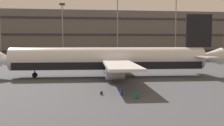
{
  "coord_description": "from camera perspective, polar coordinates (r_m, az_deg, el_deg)",
  "views": [
    {
      "loc": [
        -3.59,
        -45.21,
        6.28
      ],
      "look_at": [
        1.34,
        -7.3,
        3.0
      ],
      "focal_mm": 40.3,
      "sensor_mm": 36.0,
      "label": 1
    }
  ],
  "objects": [
    {
      "name": "suitcase_small",
      "position": [
        28.1,
        5.64,
        -7.23
      ],
      "size": [
        0.44,
        0.28,
        0.86
      ],
      "color": "#147266",
      "rests_on": "ground_plane"
    },
    {
      "name": "light_mast_center_right",
      "position": [
        85.97,
        1.25,
        10.53
      ],
      "size": [
        1.8,
        0.5,
        25.94
      ],
      "color": "gray",
      "rests_on": "ground_plane"
    },
    {
      "name": "light_mast_center_left",
      "position": [
        84.89,
        -11.16,
        8.01
      ],
      "size": [
        1.8,
        0.5,
        18.75
      ],
      "color": "gray",
      "rests_on": "ground_plane"
    },
    {
      "name": "ground_plane",
      "position": [
        45.78,
        -2.84,
        -2.99
      ],
      "size": [
        600.0,
        600.0,
        0.0
      ],
      "primitive_type": "plane",
      "color": "#424449"
    },
    {
      "name": "light_mast_left",
      "position": [
        88.44,
        -24.11,
        8.62
      ],
      "size": [
        1.8,
        0.5,
        21.95
      ],
      "color": "gray",
      "rests_on": "ground_plane"
    },
    {
      "name": "suitcase_black",
      "position": [
        29.53,
        2.15,
        -6.49
      ],
      "size": [
        0.31,
        0.47,
        0.98
      ],
      "color": "navy",
      "rests_on": "ground_plane"
    },
    {
      "name": "airliner",
      "position": [
        44.63,
        -0.22,
        0.75
      ],
      "size": [
        40.6,
        32.72,
        11.19
      ],
      "color": "silver",
      "rests_on": "ground_plane"
    },
    {
      "name": "terminal_structure",
      "position": [
        99.11,
        -5.36,
        6.3
      ],
      "size": [
        164.2,
        18.09,
        17.45
      ],
      "color": "#605B56",
      "rests_on": "ground_plane"
    },
    {
      "name": "backpack_scuffed",
      "position": [
        29.87,
        -2.42,
        -6.83
      ],
      "size": [
        0.41,
        0.31,
        0.48
      ],
      "color": "#592619",
      "rests_on": "ground_plane"
    },
    {
      "name": "light_mast_right",
      "position": [
        91.27,
        14.28,
        9.64
      ],
      "size": [
        1.8,
        0.5,
        24.65
      ],
      "color": "gray",
      "rests_on": "ground_plane"
    }
  ]
}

